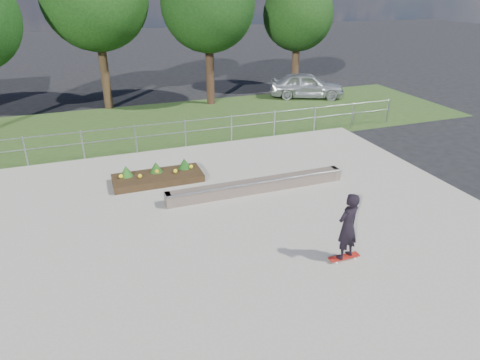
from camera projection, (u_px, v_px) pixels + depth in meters
name	position (u px, v px, depth m)	size (l,w,h in m)	color
ground	(252.00, 241.00, 11.39)	(120.00, 120.00, 0.00)	black
grass_verge	(169.00, 124.00, 20.76)	(30.00, 8.00, 0.02)	#2C471C
concrete_slab	(252.00, 240.00, 11.38)	(15.00, 15.00, 0.06)	#9B9789
fence	(185.00, 130.00, 17.46)	(20.06, 0.06, 1.20)	gray
tree_mid_right	(208.00, 4.00, 22.06)	(4.90, 4.90, 7.70)	black
tree_far_right	(298.00, 15.00, 25.52)	(4.20, 4.20, 6.60)	#352415
grind_ledge	(257.00, 186.00, 13.86)	(6.00, 0.44, 0.43)	brown
planter_bed	(158.00, 176.00, 14.62)	(3.00, 1.20, 0.61)	black
skateboarder	(348.00, 227.00, 10.13)	(0.80, 0.59, 1.80)	white
parked_car	(307.00, 85.00, 25.25)	(1.74, 4.32, 1.47)	#ACB0B5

